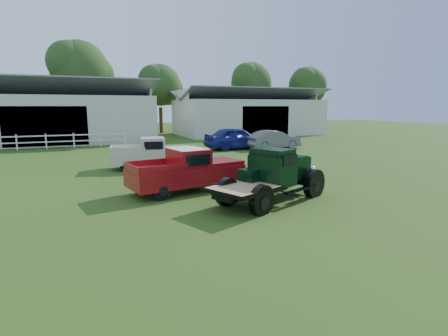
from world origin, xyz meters
name	(u,v)px	position (x,y,z in m)	size (l,w,h in m)	color
ground	(232,205)	(0.00, 0.00, 0.00)	(120.00, 120.00, 0.00)	#304E16
shed_left	(49,112)	(-7.00, 26.00, 2.80)	(18.80, 10.20, 5.60)	beige
shed_right	(247,112)	(14.00, 27.00, 2.60)	(16.80, 9.20, 5.20)	beige
fence_rail	(32,142)	(-8.00, 20.00, 0.60)	(14.20, 0.16, 1.20)	white
tree_b	(81,85)	(-4.00, 34.00, 5.75)	(6.90, 6.90, 11.50)	#213D11
tree_c	(160,96)	(5.00, 33.00, 4.50)	(5.40, 5.40, 9.00)	#213D11
tree_d	(251,94)	(18.00, 34.00, 5.00)	(6.00, 6.00, 10.00)	#213D11
tree_e	(307,96)	(26.00, 32.00, 4.75)	(5.70, 5.70, 9.50)	#213D11
vintage_flatbed	(271,175)	(1.39, -0.14, 0.93)	(4.68, 1.85, 1.85)	black
red_pickup	(187,170)	(-0.85, 2.46, 0.85)	(4.64, 1.78, 1.69)	maroon
white_pickup	(152,153)	(-1.10, 8.14, 0.81)	(4.39, 1.70, 1.61)	beige
misc_car_blue	(237,138)	(6.68, 14.14, 0.85)	(2.02, 5.01, 1.71)	navy
misc_car_grey	(274,140)	(9.33, 13.05, 0.72)	(1.53, 4.38, 1.44)	#5B5B5F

